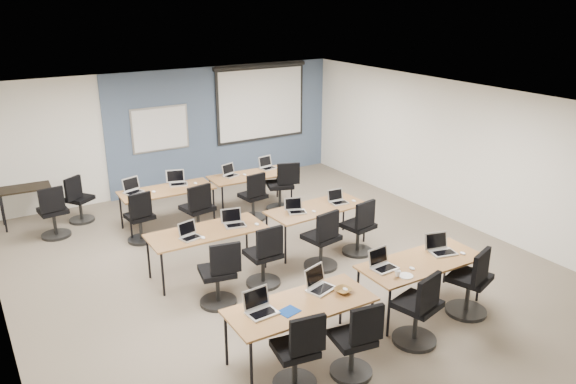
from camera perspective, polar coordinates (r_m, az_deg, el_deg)
floor at (r=9.34m, az=-1.26°, el=-7.43°), size 8.00×9.00×0.02m
ceiling at (r=8.46m, az=-1.40°, el=9.09°), size 8.00×9.00×0.02m
wall_back at (r=12.75m, az=-11.66°, el=6.07°), size 8.00×0.04×2.70m
wall_front at (r=5.75m, az=22.53°, el=-12.22°), size 8.00×0.04×2.70m
wall_right at (r=11.27m, az=16.55°, el=3.90°), size 0.04×9.00×2.70m
blue_accent_panel at (r=13.19m, az=-6.49°, el=6.79°), size 5.50×0.04×2.70m
whiteboard at (r=12.56m, az=-12.85°, el=6.25°), size 1.28×0.03×0.98m
projector_screen at (r=13.45m, az=-2.76°, el=9.47°), size 2.40×0.10×1.82m
training_table_front_left at (r=6.86m, az=1.30°, el=-11.64°), size 1.82×0.76×0.73m
training_table_front_right at (r=8.07m, az=13.41°, el=-7.11°), size 1.83×0.76×0.73m
training_table_mid_left at (r=8.89m, az=-8.24°, el=-4.19°), size 1.84×0.77×0.73m
training_table_mid_right at (r=9.76m, az=2.94°, el=-1.81°), size 1.78×0.74×0.73m
training_table_back_left at (r=10.87m, az=-12.21°, el=0.02°), size 1.75×0.73×0.73m
training_table_back_right at (r=11.53m, az=-3.77°, el=1.55°), size 1.71×0.71×0.73m
laptop_0 at (r=6.66m, az=-2.87°, el=-11.60°), size 0.35×0.29×0.26m
mouse_0 at (r=6.66m, az=-1.16°, el=-12.10°), size 0.08×0.11×0.03m
task_chair_0 at (r=6.51m, az=1.02°, el=-16.44°), size 0.51×0.51×0.99m
laptop_1 at (r=7.14m, az=3.15°, el=-9.28°), size 0.35×0.30×0.26m
mouse_1 at (r=7.16m, az=5.87°, el=-9.77°), size 0.06×0.10×0.03m
task_chair_1 at (r=6.73m, az=6.88°, el=-15.27°), size 0.51×0.51×0.99m
laptop_2 at (r=7.73m, az=9.56°, el=-7.18°), size 0.34×0.29×0.26m
mouse_2 at (r=7.79m, az=12.49°, el=-7.59°), size 0.08×0.10×0.03m
task_chair_2 at (r=7.39m, az=13.13°, el=-11.97°), size 0.57×0.57×1.05m
laptop_3 at (r=8.36m, az=15.24°, el=-5.50°), size 0.36×0.30×0.27m
mouse_3 at (r=8.41m, az=17.33°, el=-5.96°), size 0.07×0.10×0.03m
task_chair_3 at (r=8.19m, az=18.09°, el=-9.15°), size 0.59×0.57×1.05m
laptop_4 at (r=8.66m, az=-9.99°, el=-4.22°), size 0.31×0.26×0.23m
mouse_4 at (r=8.62m, az=-8.65°, el=-4.59°), size 0.07×0.11×0.04m
task_chair_4 at (r=8.09m, az=-6.97°, el=-8.74°), size 0.54×0.54×1.02m
laptop_5 at (r=9.02m, az=-5.55°, el=-2.98°), size 0.33×0.28×0.25m
mouse_5 at (r=9.01m, az=-3.19°, el=-3.29°), size 0.07×0.11×0.04m
task_chair_5 at (r=8.55m, az=-2.38°, el=-6.98°), size 0.53×0.53×1.01m
laptop_6 at (r=9.51m, az=0.77°, el=-1.71°), size 0.30×0.25×0.23m
mouse_6 at (r=9.54m, az=2.63°, el=-1.96°), size 0.08×0.10×0.03m
task_chair_6 at (r=9.07m, az=3.53°, el=-5.30°), size 0.56×0.56×1.03m
laptop_7 at (r=9.96m, az=5.08°, el=-0.77°), size 0.30×0.26×0.23m
mouse_7 at (r=10.07m, az=6.70°, el=-0.89°), size 0.07×0.10×0.03m
task_chair_7 at (r=9.62m, az=7.29°, el=-4.00°), size 0.53×0.53×1.01m
laptop_8 at (r=10.84m, az=-15.50°, el=0.31°), size 0.35×0.29×0.26m
mouse_8 at (r=10.75m, az=-13.48°, el=0.04°), size 0.08×0.11×0.04m
task_chair_8 at (r=10.34m, az=-14.76°, el=-2.89°), size 0.50×0.50×0.98m
laptop_9 at (r=11.10m, az=-11.19°, el=1.12°), size 0.35×0.30×0.27m
mouse_9 at (r=11.07m, az=-9.38°, el=0.89°), size 0.07×0.11×0.04m
task_chair_9 at (r=10.34m, az=-9.09°, el=-2.27°), size 0.57×0.57×1.05m
laptop_10 at (r=11.46m, az=-5.92°, el=1.95°), size 0.30×0.26×0.23m
mouse_10 at (r=11.48m, az=-4.44°, el=1.78°), size 0.08×0.11×0.04m
task_chair_10 at (r=11.01m, az=-3.49°, el=-0.84°), size 0.50×0.50×0.99m
laptop_11 at (r=11.90m, az=-2.13°, el=2.71°), size 0.32×0.28×0.25m
mouse_11 at (r=11.95m, az=-0.39°, el=2.55°), size 0.08×0.11×0.04m
task_chair_11 at (r=11.46m, az=-0.62°, el=0.18°), size 0.59×0.57×1.04m
blue_mousepad at (r=6.69m, az=0.10°, el=-12.03°), size 0.27×0.24×0.01m
snack_bowl at (r=7.10m, az=5.60°, el=-9.92°), size 0.24×0.24×0.05m
snack_plate at (r=7.60m, az=11.89°, el=-8.33°), size 0.21×0.21×0.01m
coffee_cup at (r=7.55m, az=11.08°, el=-8.16°), size 0.07×0.07×0.06m
utility_table at (r=11.80m, az=-25.23°, el=-0.01°), size 0.95×0.53×0.75m
spare_chair_a at (r=11.60m, az=-20.50°, el=-1.06°), size 0.55×0.48×0.97m
spare_chair_b at (r=11.04m, az=-22.70°, el=-2.28°), size 0.53×0.53×1.01m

